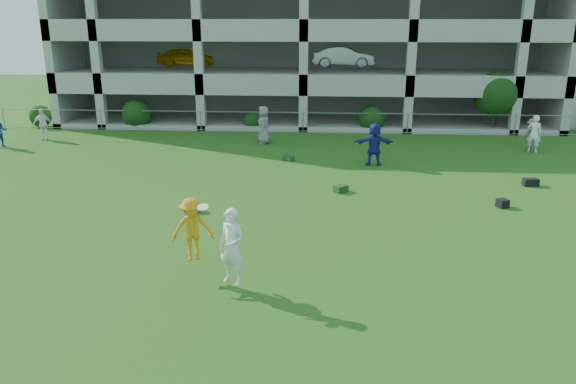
# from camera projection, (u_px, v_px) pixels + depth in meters

# --- Properties ---
(ground) EXTENTS (100.00, 100.00, 0.00)m
(ground) POSITION_uv_depth(u_px,v_px,m) (271.00, 278.00, 14.57)
(ground) COLOR #235114
(ground) RESTS_ON ground
(bystander_b) EXTENTS (1.05, 0.54, 1.72)m
(bystander_b) POSITION_uv_depth(u_px,v_px,m) (43.00, 124.00, 30.43)
(bystander_b) COLOR white
(bystander_b) RESTS_ON ground
(bystander_c) EXTENTS (0.71, 1.02, 1.99)m
(bystander_c) POSITION_uv_depth(u_px,v_px,m) (264.00, 125.00, 29.49)
(bystander_c) COLOR gray
(bystander_c) RESTS_ON ground
(bystander_d) EXTENTS (1.83, 0.67, 1.94)m
(bystander_d) POSITION_uv_depth(u_px,v_px,m) (374.00, 144.00, 25.21)
(bystander_d) COLOR navy
(bystander_d) RESTS_ON ground
(bystander_e) EXTENTS (0.81, 0.72, 1.87)m
(bystander_e) POSITION_uv_depth(u_px,v_px,m) (534.00, 134.00, 27.61)
(bystander_e) COLOR white
(bystander_e) RESTS_ON ground
(bystander_f) EXTENTS (1.07, 0.65, 1.62)m
(bystander_f) POSITION_uv_depth(u_px,v_px,m) (531.00, 135.00, 28.04)
(bystander_f) COLOR slate
(bystander_f) RESTS_ON ground
(bag_red_a) EXTENTS (0.62, 0.50, 0.28)m
(bag_red_a) POSITION_uv_depth(u_px,v_px,m) (192.00, 208.00, 19.42)
(bag_red_a) COLOR #5D1014
(bag_red_a) RESTS_ON ground
(bag_green_c) EXTENTS (0.61, 0.59, 0.26)m
(bag_green_c) POSITION_uv_depth(u_px,v_px,m) (341.00, 189.00, 21.61)
(bag_green_c) COLOR #193C15
(bag_green_c) RESTS_ON ground
(crate_d) EXTENTS (0.46, 0.46, 0.30)m
(crate_d) POSITION_uv_depth(u_px,v_px,m) (503.00, 203.00, 19.86)
(crate_d) COLOR black
(crate_d) RESTS_ON ground
(bag_black_e) EXTENTS (0.63, 0.37, 0.30)m
(bag_black_e) POSITION_uv_depth(u_px,v_px,m) (531.00, 182.00, 22.37)
(bag_black_e) COLOR black
(bag_black_e) RESTS_ON ground
(bag_green_g) EXTENTS (0.56, 0.57, 0.25)m
(bag_green_g) POSITION_uv_depth(u_px,v_px,m) (289.00, 158.00, 26.23)
(bag_green_g) COLOR #163D16
(bag_green_g) RESTS_ON ground
(frisbee_contest) EXTENTS (2.11, 1.46, 1.93)m
(frisbee_contest) POSITION_uv_depth(u_px,v_px,m) (206.00, 235.00, 13.82)
(frisbee_contest) COLOR orange
(frisbee_contest) RESTS_ON ground
(parking_garage) EXTENTS (30.00, 14.00, 12.00)m
(parking_garage) POSITION_uv_depth(u_px,v_px,m) (309.00, 23.00, 39.11)
(parking_garage) COLOR #9E998C
(parking_garage) RESTS_ON ground
(fence) EXTENTS (36.06, 0.06, 1.20)m
(fence) POSITION_uv_depth(u_px,v_px,m) (303.00, 122.00, 32.46)
(fence) COLOR gray
(fence) RESTS_ON ground
(shrub_row) EXTENTS (34.38, 2.52, 3.50)m
(shrub_row) POSITION_uv_depth(u_px,v_px,m) (383.00, 105.00, 32.55)
(shrub_row) COLOR #163D11
(shrub_row) RESTS_ON ground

